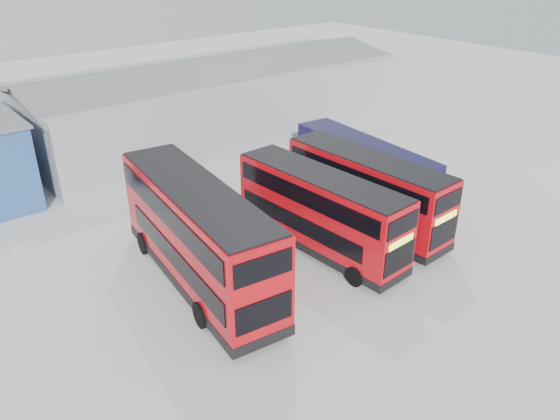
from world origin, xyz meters
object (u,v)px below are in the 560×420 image
Objects in this scene: double_decker_right at (366,193)px; maintenance_shed at (218,99)px; double_decker_centre at (320,213)px; single_decker_blue at (363,165)px; double_decker_left at (198,237)px.

maintenance_shed is at bearing 78.63° from double_decker_right.
double_decker_centre is 0.89× the size of single_decker_blue.
double_decker_centre reaches higher than single_decker_blue.
maintenance_shed is 15.30m from single_decker_blue.
single_decker_blue is (7.50, 4.02, -0.59)m from double_decker_centre.
double_decker_centre is 8.53m from single_decker_blue.
double_decker_right is (3.50, 0.16, 0.01)m from double_decker_centre.
double_decker_right is at bearing -178.89° from double_decker_left.
maintenance_shed is 3.09× the size of double_decker_right.
maintenance_shed is at bearing -118.50° from double_decker_left.
single_decker_blue is at bearing -161.17° from double_decker_left.
maintenance_shed is at bearing -81.56° from single_decker_blue.
maintenance_shed is 20.42m from double_decker_centre.
maintenance_shed is 2.61× the size of double_decker_left.
maintenance_shed reaches higher than double_decker_left.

